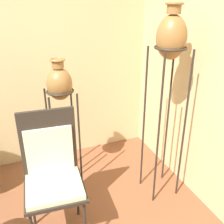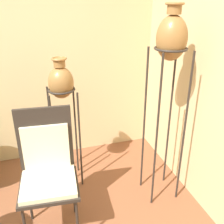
# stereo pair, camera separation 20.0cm
# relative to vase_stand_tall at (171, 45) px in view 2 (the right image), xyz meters

# --- Properties ---
(vase_stand_tall) EXTENTS (0.31, 0.31, 1.93)m
(vase_stand_tall) POSITION_rel_vase_stand_tall_xyz_m (0.00, 0.00, 0.00)
(vase_stand_tall) COLOR #28231E
(vase_stand_tall) RESTS_ON ground_plane
(vase_stand_medium) EXTENTS (0.29, 0.29, 1.43)m
(vase_stand_medium) POSITION_rel_vase_stand_tall_xyz_m (-0.91, 0.49, -0.44)
(vase_stand_medium) COLOR #28231E
(vase_stand_medium) RESTS_ON ground_plane
(chair) EXTENTS (0.52, 0.49, 1.15)m
(chair) POSITION_rel_vase_stand_tall_xyz_m (-1.14, -0.12, -0.94)
(chair) COLOR #28231E
(chair) RESTS_ON ground_plane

